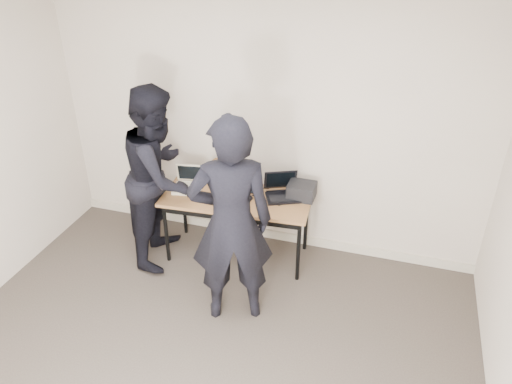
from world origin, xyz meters
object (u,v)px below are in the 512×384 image
at_px(equipment_box, 302,191).
at_px(person_observer, 160,176).
at_px(laptop_center, 236,194).
at_px(laptop_right, 282,191).
at_px(leather_satchel, 227,174).
at_px(laptop_beige, 188,185).
at_px(desk, 236,202).
at_px(person_typist, 231,223).

distance_m(equipment_box, person_observer, 1.43).
bearing_deg(laptop_center, equipment_box, 25.44).
height_order(laptop_right, leather_satchel, leather_satchel).
distance_m(laptop_beige, laptop_right, 0.98).
bearing_deg(laptop_beige, desk, -13.14).
xyz_separation_m(desk, laptop_beige, (-0.54, 0.03, 0.11)).
bearing_deg(person_typist, person_observer, -55.69).
bearing_deg(desk, person_typist, -77.45).
xyz_separation_m(laptop_right, person_typist, (-0.19, -0.99, 0.20)).
xyz_separation_m(laptop_beige, leather_satchel, (0.35, 0.20, 0.08)).
relative_size(laptop_center, person_typist, 0.18).
bearing_deg(laptop_beige, leather_satchel, 19.30).
bearing_deg(laptop_beige, person_typist, -57.76).
distance_m(laptop_right, person_typist, 1.03).
relative_size(laptop_right, equipment_box, 1.60).
bearing_deg(leather_satchel, laptop_center, -45.65).
xyz_separation_m(equipment_box, person_observer, (-1.38, -0.36, 0.14)).
bearing_deg(equipment_box, person_observer, -165.37).
distance_m(laptop_beige, person_observer, 0.33).
bearing_deg(person_observer, equipment_box, -82.67).
xyz_separation_m(equipment_box, person_typist, (-0.39, -1.01, 0.18)).
xyz_separation_m(laptop_beige, equipment_box, (1.16, 0.16, 0.03)).
distance_m(desk, leather_satchel, 0.35).
xyz_separation_m(laptop_center, person_observer, (-0.75, -0.14, 0.16)).
xyz_separation_m(desk, laptop_right, (0.43, 0.17, 0.12)).
xyz_separation_m(laptop_beige, person_typist, (0.78, -0.85, 0.21)).
bearing_deg(person_observer, desk, -84.68).
bearing_deg(laptop_center, person_typist, -66.71).
xyz_separation_m(laptop_right, leather_satchel, (-0.61, 0.06, 0.07)).
distance_m(leather_satchel, person_typist, 1.14).
relative_size(desk, laptop_beige, 4.61).
relative_size(laptop_beige, leather_satchel, 0.88).
relative_size(laptop_right, leather_satchel, 1.15).
distance_m(leather_satchel, person_observer, 0.69).
bearing_deg(laptop_center, laptop_right, 30.50).
relative_size(laptop_center, laptop_right, 0.81).
height_order(laptop_beige, equipment_box, laptop_beige).
relative_size(desk, leather_satchel, 4.04).
distance_m(desk, laptop_center, 0.12).
height_order(laptop_beige, person_observer, person_observer).
xyz_separation_m(laptop_center, leather_satchel, (-0.18, 0.25, 0.07)).
distance_m(desk, laptop_beige, 0.55).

